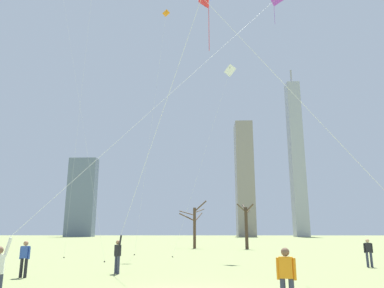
{
  "coord_description": "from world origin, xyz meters",
  "views": [
    {
      "loc": [
        0.64,
        -12.52,
        2.03
      ],
      "look_at": [
        0.0,
        6.0,
        6.49
      ],
      "focal_mm": 34.16,
      "sensor_mm": 36.0,
      "label": 1
    }
  ],
  "objects_px": {
    "kite_flyer_midfield_left_purple": "(71,198)",
    "distant_kite_drifting_left_white": "(226,83)",
    "bystander_strolling_midfield": "(25,257)",
    "kite_flyer_far_back_red": "(134,204)",
    "bare_tree_right_of_center": "(246,224)",
    "bystander_far_off_by_trees": "(368,251)",
    "bystander_watching_nearby": "(287,276)",
    "bare_tree_left_of_center": "(194,224)",
    "distant_kite_low_near_trees_green": "(64,3)",
    "distant_kite_drifting_right_orange": "(162,44)"
  },
  "relations": [
    {
      "from": "kite_flyer_far_back_red",
      "to": "bystander_strolling_midfield",
      "type": "xyz_separation_m",
      "value": [
        -4.9,
        -0.26,
        -2.39
      ]
    },
    {
      "from": "distant_kite_low_near_trees_green",
      "to": "kite_flyer_midfield_left_purple",
      "type": "bearing_deg",
      "value": -63.59
    },
    {
      "from": "bystander_far_off_by_trees",
      "to": "distant_kite_low_near_trees_green",
      "type": "xyz_separation_m",
      "value": [
        -21.82,
        4.79,
        20.5
      ]
    },
    {
      "from": "kite_flyer_far_back_red",
      "to": "distant_kite_drifting_right_orange",
      "type": "distance_m",
      "value": 24.56
    },
    {
      "from": "bystander_strolling_midfield",
      "to": "distant_kite_low_near_trees_green",
      "type": "height_order",
      "value": "distant_kite_low_near_trees_green"
    },
    {
      "from": "distant_kite_drifting_right_orange",
      "to": "distant_kite_drifting_left_white",
      "type": "bearing_deg",
      "value": -33.47
    },
    {
      "from": "bystander_strolling_midfield",
      "to": "bare_tree_left_of_center",
      "type": "relative_size",
      "value": 0.27
    },
    {
      "from": "kite_flyer_midfield_left_purple",
      "to": "distant_kite_drifting_left_white",
      "type": "height_order",
      "value": "kite_flyer_midfield_left_purple"
    },
    {
      "from": "bystander_strolling_midfield",
      "to": "distant_kite_low_near_trees_green",
      "type": "relative_size",
      "value": 0.07
    },
    {
      "from": "distant_kite_drifting_left_white",
      "to": "bare_tree_left_of_center",
      "type": "xyz_separation_m",
      "value": [
        -3.31,
        17.13,
        -11.89
      ]
    },
    {
      "from": "kite_flyer_midfield_left_purple",
      "to": "bystander_strolling_midfield",
      "type": "bearing_deg",
      "value": 127.36
    },
    {
      "from": "distant_kite_low_near_trees_green",
      "to": "bare_tree_right_of_center",
      "type": "xyz_separation_m",
      "value": [
        17.2,
        18.09,
        -18.48
      ]
    },
    {
      "from": "distant_kite_drifting_left_white",
      "to": "bystander_watching_nearby",
      "type": "bearing_deg",
      "value": -89.6
    },
    {
      "from": "kite_flyer_midfield_left_purple",
      "to": "distant_kite_low_near_trees_green",
      "type": "bearing_deg",
      "value": 116.41
    },
    {
      "from": "bystander_strolling_midfield",
      "to": "bystander_far_off_by_trees",
      "type": "relative_size",
      "value": 1.0
    },
    {
      "from": "bystander_far_off_by_trees",
      "to": "bare_tree_right_of_center",
      "type": "height_order",
      "value": "bare_tree_right_of_center"
    },
    {
      "from": "distant_kite_drifting_left_white",
      "to": "bare_tree_right_of_center",
      "type": "distance_m",
      "value": 19.79
    },
    {
      "from": "bare_tree_left_of_center",
      "to": "bare_tree_right_of_center",
      "type": "relative_size",
      "value": 1.09
    },
    {
      "from": "kite_flyer_far_back_red",
      "to": "bystander_watching_nearby",
      "type": "distance_m",
      "value": 9.42
    },
    {
      "from": "distant_kite_low_near_trees_green",
      "to": "bare_tree_right_of_center",
      "type": "distance_m",
      "value": 31.06
    },
    {
      "from": "bystander_watching_nearby",
      "to": "bare_tree_right_of_center",
      "type": "distance_m",
      "value": 35.78
    },
    {
      "from": "kite_flyer_midfield_left_purple",
      "to": "distant_kite_drifting_right_orange",
      "type": "height_order",
      "value": "distant_kite_drifting_right_orange"
    },
    {
      "from": "bystander_strolling_midfield",
      "to": "bare_tree_right_of_center",
      "type": "distance_m",
      "value": 31.59
    },
    {
      "from": "kite_flyer_far_back_red",
      "to": "distant_kite_drifting_right_orange",
      "type": "bearing_deg",
      "value": 93.25
    },
    {
      "from": "bystander_far_off_by_trees",
      "to": "kite_flyer_midfield_left_purple",
      "type": "bearing_deg",
      "value": -143.02
    },
    {
      "from": "distant_kite_low_near_trees_green",
      "to": "bare_tree_left_of_center",
      "type": "bearing_deg",
      "value": 61.28
    },
    {
      "from": "kite_flyer_midfield_left_purple",
      "to": "kite_flyer_far_back_red",
      "type": "bearing_deg",
      "value": 77.96
    },
    {
      "from": "kite_flyer_far_back_red",
      "to": "bystander_far_off_by_trees",
      "type": "distance_m",
      "value": 14.33
    },
    {
      "from": "distant_kite_drifting_right_orange",
      "to": "bystander_watching_nearby",
      "type": "bearing_deg",
      "value": -75.14
    },
    {
      "from": "distant_kite_drifting_right_orange",
      "to": "bystander_far_off_by_trees",
      "type": "bearing_deg",
      "value": -39.51
    },
    {
      "from": "kite_flyer_midfield_left_purple",
      "to": "distant_kite_drifting_left_white",
      "type": "distance_m",
      "value": 22.46
    },
    {
      "from": "bystander_strolling_midfield",
      "to": "distant_kite_drifting_left_white",
      "type": "bearing_deg",
      "value": 51.97
    },
    {
      "from": "bystander_far_off_by_trees",
      "to": "distant_kite_low_near_trees_green",
      "type": "distance_m",
      "value": 30.32
    },
    {
      "from": "kite_flyer_midfield_left_purple",
      "to": "bystander_strolling_midfield",
      "type": "distance_m",
      "value": 6.62
    },
    {
      "from": "bystander_far_off_by_trees",
      "to": "distant_kite_low_near_trees_green",
      "type": "relative_size",
      "value": 0.07
    },
    {
      "from": "kite_flyer_midfield_left_purple",
      "to": "bystander_watching_nearby",
      "type": "relative_size",
      "value": 10.54
    },
    {
      "from": "bystander_watching_nearby",
      "to": "bare_tree_left_of_center",
      "type": "distance_m",
      "value": 37.45
    },
    {
      "from": "distant_kite_drifting_right_orange",
      "to": "distant_kite_drifting_left_white",
      "type": "distance_m",
      "value": 9.75
    },
    {
      "from": "kite_flyer_midfield_left_purple",
      "to": "kite_flyer_far_back_red",
      "type": "xyz_separation_m",
      "value": [
        1.11,
        5.22,
        0.18
      ]
    },
    {
      "from": "distant_kite_drifting_right_orange",
      "to": "distant_kite_drifting_left_white",
      "type": "height_order",
      "value": "distant_kite_drifting_right_orange"
    },
    {
      "from": "kite_flyer_midfield_left_purple",
      "to": "distant_kite_low_near_trees_green",
      "type": "relative_size",
      "value": 0.69
    },
    {
      "from": "bare_tree_left_of_center",
      "to": "bystander_strolling_midfield",
      "type": "bearing_deg",
      "value": -102.89
    },
    {
      "from": "distant_kite_drifting_left_white",
      "to": "distant_kite_drifting_right_orange",
      "type": "bearing_deg",
      "value": 146.53
    },
    {
      "from": "bare_tree_left_of_center",
      "to": "distant_kite_drifting_left_white",
      "type": "bearing_deg",
      "value": -79.05
    },
    {
      "from": "bare_tree_left_of_center",
      "to": "bare_tree_right_of_center",
      "type": "distance_m",
      "value": 6.6
    },
    {
      "from": "kite_flyer_midfield_left_purple",
      "to": "bare_tree_right_of_center",
      "type": "distance_m",
      "value": 34.86
    },
    {
      "from": "kite_flyer_midfield_left_purple",
      "to": "distant_kite_drifting_left_white",
      "type": "xyz_separation_m",
      "value": [
        6.45,
        18.04,
        11.72
      ]
    },
    {
      "from": "bystander_strolling_midfield",
      "to": "bare_tree_left_of_center",
      "type": "height_order",
      "value": "bare_tree_left_of_center"
    },
    {
      "from": "kite_flyer_far_back_red",
      "to": "bare_tree_right_of_center",
      "type": "relative_size",
      "value": 2.2
    },
    {
      "from": "bystander_far_off_by_trees",
      "to": "bare_tree_left_of_center",
      "type": "xyz_separation_m",
      "value": [
        -11.02,
        24.52,
        2.04
      ]
    }
  ]
}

